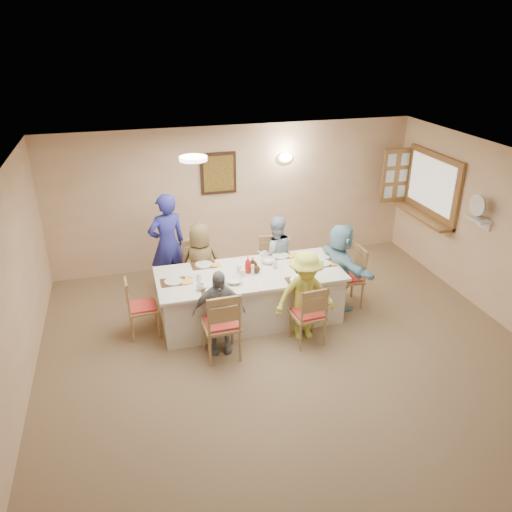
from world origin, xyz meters
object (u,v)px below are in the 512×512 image
object	(u,v)px
dining_table	(250,296)
chair_front_right	(308,313)
caregiver	(167,245)
diner_back_right	(275,255)
chair_front_left	(221,323)
chair_right_end	(347,277)
diner_front_left	(219,312)
chair_back_right	(273,264)
diner_back_left	(201,264)
diner_right_end	(340,266)
chair_back_left	(200,271)
condiment_ketchup	(248,265)
serving_hatch	(432,186)
diner_front_right	(305,296)
chair_left_end	(143,306)
desk_fan	(479,210)

from	to	relation	value
dining_table	chair_front_right	bearing A→B (deg)	-53.13
dining_table	caregiver	bearing A→B (deg)	132.40
diner_back_right	caregiver	size ratio (longest dim) A/B	0.79
chair_front_left	chair_right_end	xyz separation A→B (m)	(2.15, 0.80, -0.02)
chair_right_end	diner_front_left	xyz separation A→B (m)	(-2.15, -0.68, 0.12)
chair_back_right	chair_front_left	bearing A→B (deg)	-121.08
chair_front_right	diner_back_left	bearing A→B (deg)	-55.59
diner_right_end	chair_front_left	bearing A→B (deg)	101.77
chair_back_left	diner_front_left	world-z (taller)	diner_front_left
chair_front_right	condiment_ketchup	size ratio (longest dim) A/B	3.60
serving_hatch	chair_back_left	xyz separation A→B (m)	(-4.08, -0.13, -1.02)
diner_front_left	condiment_ketchup	distance (m)	0.94
diner_front_right	diner_right_end	world-z (taller)	diner_right_end
chair_back_left	chair_back_right	xyz separation A→B (m)	(1.20, 0.00, -0.04)
chair_left_end	dining_table	bearing A→B (deg)	-92.80
chair_back_left	diner_front_left	size ratio (longest dim) A/B	0.81
chair_back_right	diner_right_end	xyz separation A→B (m)	(0.82, -0.80, 0.24)
diner_back_left	chair_back_left	bearing A→B (deg)	-78.90
chair_front_right	diner_right_end	size ratio (longest dim) A/B	0.67
chair_right_end	caregiver	bearing A→B (deg)	-111.28
diner_back_left	diner_front_right	xyz separation A→B (m)	(1.20, -1.36, -0.01)
dining_table	chair_front_left	world-z (taller)	chair_front_left
diner_back_right	diner_front_right	bearing A→B (deg)	92.64
chair_left_end	chair_back_right	bearing A→B (deg)	-72.39
diner_right_end	caregiver	xyz separation A→B (m)	(-2.47, 1.15, 0.16)
chair_back_left	chair_front_left	xyz separation A→B (m)	(0.00, -1.60, 0.02)
desk_fan	diner_right_end	distance (m)	2.18
chair_back_right	condiment_ketchup	xyz separation A→B (m)	(-0.63, -0.79, 0.44)
chair_front_left	chair_front_right	size ratio (longest dim) A/B	1.10
dining_table	diner_back_right	world-z (taller)	diner_back_right
chair_front_right	diner_right_end	bearing A→B (deg)	-140.33
chair_right_end	condiment_ketchup	world-z (taller)	condiment_ketchup
chair_front_right	diner_right_end	xyz separation A→B (m)	(0.82, 0.80, 0.22)
desk_fan	diner_front_right	bearing A→B (deg)	-174.73
chair_left_end	condiment_ketchup	bearing A→B (deg)	-92.52
serving_hatch	chair_front_right	bearing A→B (deg)	-149.09
desk_fan	chair_front_left	distance (m)	4.13
diner_right_end	condiment_ketchup	xyz separation A→B (m)	(-1.45, 0.01, 0.21)
chair_front_right	condiment_ketchup	xyz separation A→B (m)	(-0.63, 0.81, 0.43)
chair_front_left	chair_front_right	xyz separation A→B (m)	(1.20, 0.00, -0.05)
diner_back_right	caregiver	bearing A→B (deg)	-13.26
diner_back_right	diner_right_end	world-z (taller)	diner_right_end
chair_back_left	caregiver	distance (m)	0.67
chair_back_right	chair_front_left	xyz separation A→B (m)	(-1.20, -1.60, 0.06)
chair_front_left	dining_table	bearing A→B (deg)	-128.62
chair_back_right	condiment_ketchup	bearing A→B (deg)	-122.48
condiment_ketchup	chair_front_left	bearing A→B (deg)	-125.44
desk_fan	diner_right_end	world-z (taller)	desk_fan
chair_back_right	caregiver	xyz separation A→B (m)	(-1.65, 0.35, 0.40)
chair_right_end	diner_back_left	xyz separation A→B (m)	(-2.15, 0.68, 0.18)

